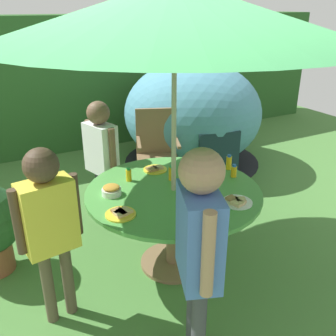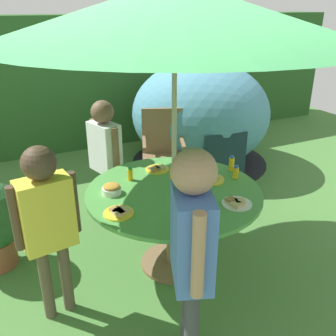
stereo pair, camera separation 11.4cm
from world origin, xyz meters
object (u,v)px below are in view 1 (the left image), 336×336
at_px(patio_umbrella, 175,11).
at_px(child_in_blue_shirt, 199,237).
at_px(garden_table, 173,205).
at_px(juice_bottle_far_left, 234,171).
at_px(child_in_yellow_shirt, 48,217).
at_px(juice_bottle_near_right, 172,173).
at_px(juice_bottle_mid_left, 229,162).
at_px(plate_back_edge, 155,169).
at_px(plate_center_front, 205,213).
at_px(juice_bottle_far_right, 129,175).
at_px(dome_tent, 192,113).
at_px(wooden_chair, 157,148).
at_px(plate_center_back, 237,202).
at_px(child_in_white_shirt, 101,148).
at_px(cup_near, 186,162).
at_px(plate_near_left, 209,178).
at_px(snack_bowl, 111,190).
at_px(plate_front_edge, 121,213).

bearing_deg(patio_umbrella, child_in_blue_shirt, -110.45).
height_order(garden_table, juice_bottle_far_left, juice_bottle_far_left).
xyz_separation_m(child_in_yellow_shirt, child_in_blue_shirt, (0.64, -0.73, 0.08)).
distance_m(juice_bottle_near_right, juice_bottle_mid_left, 0.54).
relative_size(garden_table, plate_back_edge, 6.67).
bearing_deg(plate_center_front, juice_bottle_far_left, 36.70).
height_order(juice_bottle_far_left, juice_bottle_far_right, juice_bottle_far_right).
height_order(dome_tent, child_in_yellow_shirt, dome_tent).
distance_m(wooden_chair, child_in_blue_shirt, 2.32).
bearing_deg(patio_umbrella, plate_center_back, -53.17).
height_order(wooden_chair, plate_center_front, wooden_chair).
bearing_deg(child_in_yellow_shirt, juice_bottle_far_right, 23.76).
bearing_deg(juice_bottle_mid_left, child_in_white_shirt, 138.85).
bearing_deg(plate_center_back, cup_near, 88.15).
height_order(plate_center_front, cup_near, cup_near).
distance_m(plate_near_left, juice_bottle_far_right, 0.66).
height_order(garden_table, snack_bowl, snack_bowl).
relative_size(child_in_white_shirt, child_in_blue_shirt, 0.89).
xyz_separation_m(juice_bottle_far_left, cup_near, (-0.23, 0.39, -0.02)).
bearing_deg(patio_umbrella, plate_center_front, -88.95).
height_order(plate_center_back, juice_bottle_far_right, juice_bottle_far_right).
relative_size(child_in_white_shirt, plate_center_front, 6.05).
bearing_deg(juice_bottle_near_right, wooden_chair, 69.30).
bearing_deg(juice_bottle_mid_left, wooden_chair, 96.02).
distance_m(patio_umbrella, juice_bottle_mid_left, 1.37).
height_order(patio_umbrella, plate_front_edge, patio_umbrella).
bearing_deg(juice_bottle_near_right, snack_bowl, -177.94).
relative_size(wooden_chair, plate_near_left, 4.25).
distance_m(juice_bottle_far_left, juice_bottle_far_right, 0.87).
bearing_deg(child_in_blue_shirt, patio_umbrella, 0.00).
bearing_deg(plate_center_front, child_in_yellow_shirt, 163.11).
height_order(garden_table, child_in_white_shirt, child_in_white_shirt).
relative_size(patio_umbrella, child_in_blue_shirt, 1.80).
relative_size(wooden_chair, dome_tent, 0.44).
bearing_deg(wooden_chair, dome_tent, 57.06).
bearing_deg(child_in_blue_shirt, snack_bowl, 27.66).
distance_m(snack_bowl, plate_near_left, 0.81).
bearing_deg(plate_front_edge, plate_center_front, -28.10).
bearing_deg(patio_umbrella, plate_back_edge, 84.56).
bearing_deg(plate_back_edge, juice_bottle_near_right, -80.86).
relative_size(patio_umbrella, child_in_yellow_shirt, 1.98).
xyz_separation_m(garden_table, cup_near, (0.33, 0.37, 0.17)).
relative_size(snack_bowl, juice_bottle_near_right, 1.16).
distance_m(plate_front_edge, plate_near_left, 0.87).
bearing_deg(plate_center_front, plate_center_back, 6.06).
bearing_deg(plate_center_front, garden_table, 91.05).
xyz_separation_m(wooden_chair, juice_bottle_far_left, (0.06, -1.30, 0.22)).
distance_m(garden_table, plate_back_edge, 0.43).
distance_m(child_in_white_shirt, juice_bottle_far_left, 1.25).
relative_size(plate_near_left, juice_bottle_mid_left, 1.70).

